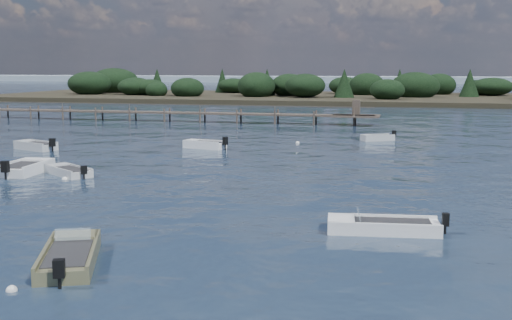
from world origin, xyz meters
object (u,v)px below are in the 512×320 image
(dinghy_extra_a, at_px, (25,170))
(tender_far_grey, at_px, (36,147))
(dinghy_mid_grey, at_px, (68,173))
(dinghy_mid_white_a, at_px, (383,228))
(jetty, at_px, (132,112))
(tender_far_grey_b, at_px, (377,139))
(tender_far_white, at_px, (205,146))
(dinghy_near_olive, at_px, (70,259))

(dinghy_extra_a, bearing_deg, tender_far_grey, 119.58)
(tender_far_grey, relative_size, dinghy_mid_grey, 1.07)
(dinghy_mid_white_a, bearing_deg, jetty, 124.58)
(jetty, bearing_deg, tender_far_grey_b, -25.73)
(dinghy_mid_grey, relative_size, jetty, 0.06)
(tender_far_grey_b, bearing_deg, dinghy_mid_grey, -126.87)
(dinghy_mid_white_a, bearing_deg, tender_far_white, 123.08)
(dinghy_mid_white_a, relative_size, tender_far_white, 1.25)
(dinghy_mid_grey, relative_size, tender_far_white, 1.01)
(tender_far_white, bearing_deg, jetty, 126.02)
(tender_far_grey, xyz_separation_m, tender_far_grey_b, (24.73, 12.24, -0.03))
(dinghy_mid_white_a, height_order, jetty, jetty)
(tender_far_grey, distance_m, jetty, 26.44)
(dinghy_mid_white_a, distance_m, tender_far_white, 26.56)
(tender_far_grey_b, relative_size, dinghy_extra_a, 0.70)
(tender_far_grey_b, xyz_separation_m, jetty, (-28.80, 13.88, 0.84))
(tender_far_grey_b, xyz_separation_m, dinghy_mid_grey, (-16.43, -21.91, -0.02))
(dinghy_mid_white_a, height_order, dinghy_extra_a, dinghy_extra_a)
(dinghy_near_olive, xyz_separation_m, jetty, (-21.20, 50.95, 0.84))
(tender_far_grey, relative_size, jetty, 0.06)
(tender_far_grey_b, height_order, dinghy_extra_a, dinghy_extra_a)
(dinghy_mid_white_a, distance_m, dinghy_extra_a, 22.88)
(dinghy_near_olive, xyz_separation_m, tender_far_white, (-4.99, 28.66, 0.03))
(dinghy_mid_white_a, xyz_separation_m, dinghy_extra_a, (-21.14, 8.75, 0.04))
(dinghy_mid_white_a, bearing_deg, tender_far_grey, 145.32)
(dinghy_extra_a, bearing_deg, dinghy_mid_white_a, -22.48)
(dinghy_mid_white_a, relative_size, dinghy_mid_grey, 1.23)
(dinghy_extra_a, relative_size, tender_far_white, 1.16)
(tender_far_grey, relative_size, tender_far_grey_b, 1.33)
(dinghy_mid_white_a, bearing_deg, dinghy_extra_a, 157.52)
(jetty, bearing_deg, dinghy_extra_a, -75.04)
(dinghy_mid_white_a, relative_size, dinghy_extra_a, 1.07)
(tender_far_grey, xyz_separation_m, dinghy_mid_grey, (8.30, -9.67, -0.04))
(dinghy_near_olive, relative_size, jetty, 0.07)
(dinghy_near_olive, distance_m, tender_far_white, 29.09)
(dinghy_extra_a, xyz_separation_m, tender_far_white, (6.64, 13.51, -0.01))
(tender_far_grey_b, height_order, dinghy_mid_grey, tender_far_grey_b)
(dinghy_mid_grey, bearing_deg, dinghy_near_olive, -59.80)
(tender_far_grey_b, xyz_separation_m, dinghy_near_olive, (-7.60, -37.08, -0.00))
(dinghy_near_olive, bearing_deg, jetty, 112.59)
(dinghy_mid_grey, bearing_deg, tender_far_white, 74.09)
(dinghy_mid_white_a, relative_size, jetty, 0.07)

